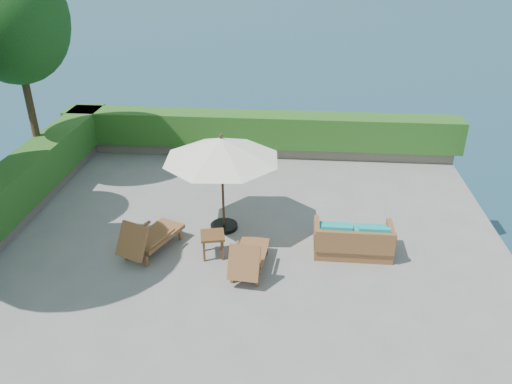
# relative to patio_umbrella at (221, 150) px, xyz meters

# --- Properties ---
(ground) EXTENTS (12.00, 12.00, 0.00)m
(ground) POSITION_rel_patio_umbrella_xyz_m (0.49, -0.97, -2.03)
(ground) COLOR gray
(ground) RESTS_ON ground
(foundation) EXTENTS (12.00, 12.00, 3.00)m
(foundation) POSITION_rel_patio_umbrella_xyz_m (0.49, -0.97, -3.58)
(foundation) COLOR #4D473D
(foundation) RESTS_ON ocean
(ocean) EXTENTS (600.00, 600.00, 0.00)m
(ocean) POSITION_rel_patio_umbrella_xyz_m (0.49, -0.97, -5.03)
(ocean) COLOR #18394C
(ocean) RESTS_ON ground
(planter_wall_far) EXTENTS (12.00, 0.60, 0.36)m
(planter_wall_far) POSITION_rel_patio_umbrella_xyz_m (0.49, 4.63, -1.85)
(planter_wall_far) COLOR gray
(planter_wall_far) RESTS_ON ground
(hedge_far) EXTENTS (12.40, 0.90, 1.00)m
(hedge_far) POSITION_rel_patio_umbrella_xyz_m (0.49, 4.63, -1.18)
(hedge_far) COLOR #174814
(hedge_far) RESTS_ON planter_wall_far
(tree_far) EXTENTS (2.80, 2.80, 6.03)m
(tree_far) POSITION_rel_patio_umbrella_xyz_m (-5.51, 2.23, 2.37)
(tree_far) COLOR #48331B
(tree_far) RESTS_ON ground
(patio_umbrella) EXTENTS (3.41, 3.41, 2.41)m
(patio_umbrella) POSITION_rel_patio_umbrella_xyz_m (0.00, 0.00, 0.00)
(patio_umbrella) COLOR black
(patio_umbrella) RESTS_ON ground
(lounge_left) EXTENTS (1.25, 1.75, 0.94)m
(lounge_left) POSITION_rel_patio_umbrella_xyz_m (-1.49, -1.17, -1.64)
(lounge_left) COLOR olive
(lounge_left) RESTS_ON ground
(lounge_right) EXTENTS (0.77, 1.58, 0.88)m
(lounge_right) POSITION_rel_patio_umbrella_xyz_m (0.76, -1.69, -1.67)
(lounge_right) COLOR olive
(lounge_right) RESTS_ON ground
(side_table) EXTENTS (0.60, 0.60, 0.54)m
(side_table) POSITION_rel_patio_umbrella_xyz_m (-0.07, -1.16, -1.59)
(side_table) COLOR brown
(side_table) RESTS_ON ground
(wicker_loveseat) EXTENTS (1.72, 0.89, 0.84)m
(wicker_loveseat) POSITION_rel_patio_umbrella_xyz_m (2.97, -0.84, -1.71)
(wicker_loveseat) COLOR olive
(wicker_loveseat) RESTS_ON ground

